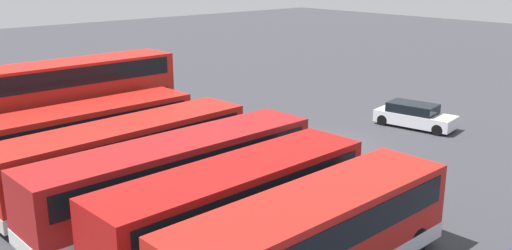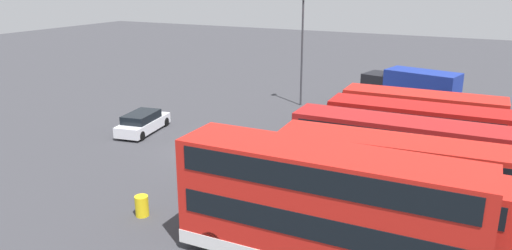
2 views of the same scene
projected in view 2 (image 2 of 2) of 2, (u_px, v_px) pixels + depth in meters
The scene contains 11 objects.
ground_plane at pixel (209, 150), 29.93m from camera, with size 140.00×140.00×0.00m, color #38383D.
bus_single_deck_near_end at pixel (421, 113), 32.16m from camera, with size 2.84×10.34×2.95m.
bus_single_deck_second at pixel (415, 127), 29.16m from camera, with size 2.96×10.55×2.95m.
bus_single_deck_third at pixel (403, 144), 26.12m from camera, with size 2.86×12.09×2.95m.
bus_single_deck_fourth at pixel (396, 166), 23.04m from camera, with size 3.30×11.62×2.95m.
bus_single_deck_fifth at pixel (374, 197), 19.82m from camera, with size 2.90×10.47×2.95m.
bus_double_decker_sixth at pixel (325, 207), 17.10m from camera, with size 2.76×10.91×4.55m.
box_truck_blue at pixel (411, 88), 38.84m from camera, with size 4.15×7.87×3.20m.
car_hatchback_silver at pixel (143, 123), 33.18m from camera, with size 4.83×2.54×1.43m.
lamp_post_tall at pixel (302, 44), 39.03m from camera, with size 0.70×0.30×8.83m.
waste_bin_yellow at pixel (142, 206), 21.54m from camera, with size 0.60×0.60×0.95m, color yellow.
Camera 2 is at (23.82, 15.33, 10.23)m, focal length 33.86 mm.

